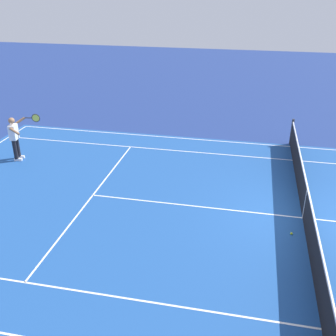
# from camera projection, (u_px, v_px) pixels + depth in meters

# --- Properties ---
(ground_plane) EXTENTS (60.00, 60.00, 0.00)m
(ground_plane) POSITION_uv_depth(u_px,v_px,m) (303.00, 218.00, 11.42)
(ground_plane) COLOR navy
(court_slab) EXTENTS (24.20, 11.40, 0.00)m
(court_slab) POSITION_uv_depth(u_px,v_px,m) (303.00, 218.00, 11.42)
(court_slab) COLOR #1E4C93
(court_slab) RESTS_ON ground_plane
(court_line_markings) EXTENTS (23.85, 11.05, 0.01)m
(court_line_markings) POSITION_uv_depth(u_px,v_px,m) (303.00, 218.00, 11.42)
(court_line_markings) COLOR white
(court_line_markings) RESTS_ON ground_plane
(tennis_net) EXTENTS (0.10, 11.70, 1.08)m
(tennis_net) POSITION_uv_depth(u_px,v_px,m) (305.00, 203.00, 11.21)
(tennis_net) COLOR #2D2D33
(tennis_net) RESTS_ON ground_plane
(tennis_player_near) EXTENTS (1.02, 0.83, 1.70)m
(tennis_player_near) POSITION_uv_depth(u_px,v_px,m) (15.00, 136.00, 14.75)
(tennis_player_near) COLOR black
(tennis_player_near) RESTS_ON ground_plane
(tennis_ball) EXTENTS (0.07, 0.07, 0.07)m
(tennis_ball) POSITION_uv_depth(u_px,v_px,m) (291.00, 234.00, 10.67)
(tennis_ball) COLOR #CCE01E
(tennis_ball) RESTS_ON ground_plane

